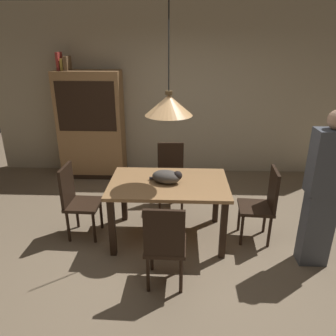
{
  "coord_description": "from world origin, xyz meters",
  "views": [
    {
      "loc": [
        0.15,
        -3.03,
        2.31
      ],
      "look_at": [
        0.01,
        0.58,
        0.85
      ],
      "focal_mm": 34.05,
      "sensor_mm": 36.0,
      "label": 1
    }
  ],
  "objects_px": {
    "hutch_bookcase": "(92,128)",
    "pendant_lamp": "(169,105)",
    "person_standing": "(324,192)",
    "chair_left_side": "(77,198)",
    "dining_table": "(169,190)",
    "cat_sleeping": "(168,177)",
    "chair_far_back": "(171,172)",
    "book_red_tall": "(59,61)",
    "chair_right_side": "(263,202)",
    "book_brown_thick": "(67,63)",
    "book_yellow_short": "(63,64)",
    "chair_near_front": "(165,243)"
  },
  "relations": [
    {
      "from": "hutch_bookcase",
      "to": "pendant_lamp",
      "type": "bearing_deg",
      "value": -53.73
    },
    {
      "from": "pendant_lamp",
      "to": "person_standing",
      "type": "relative_size",
      "value": 0.76
    },
    {
      "from": "chair_left_side",
      "to": "hutch_bookcase",
      "type": "height_order",
      "value": "hutch_bookcase"
    },
    {
      "from": "hutch_bookcase",
      "to": "dining_table",
      "type": "bearing_deg",
      "value": -53.73
    },
    {
      "from": "cat_sleeping",
      "to": "hutch_bookcase",
      "type": "bearing_deg",
      "value": 125.85
    },
    {
      "from": "chair_far_back",
      "to": "person_standing",
      "type": "relative_size",
      "value": 0.54
    },
    {
      "from": "book_red_tall",
      "to": "person_standing",
      "type": "bearing_deg",
      "value": -34.33
    },
    {
      "from": "dining_table",
      "to": "chair_right_side",
      "type": "bearing_deg",
      "value": -0.28
    },
    {
      "from": "dining_table",
      "to": "person_standing",
      "type": "xyz_separation_m",
      "value": [
        1.61,
        -0.42,
        0.22
      ]
    },
    {
      "from": "chair_right_side",
      "to": "cat_sleeping",
      "type": "relative_size",
      "value": 2.33
    },
    {
      "from": "chair_left_side",
      "to": "book_brown_thick",
      "type": "relative_size",
      "value": 3.88
    },
    {
      "from": "cat_sleeping",
      "to": "book_yellow_short",
      "type": "relative_size",
      "value": 2.0
    },
    {
      "from": "chair_far_back",
      "to": "hutch_bookcase",
      "type": "height_order",
      "value": "hutch_bookcase"
    },
    {
      "from": "chair_far_back",
      "to": "pendant_lamp",
      "type": "height_order",
      "value": "pendant_lamp"
    },
    {
      "from": "chair_far_back",
      "to": "cat_sleeping",
      "type": "xyz_separation_m",
      "value": [
        -0.01,
        -0.89,
        0.32
      ]
    },
    {
      "from": "chair_near_front",
      "to": "person_standing",
      "type": "bearing_deg",
      "value": 15.78
    },
    {
      "from": "book_brown_thick",
      "to": "dining_table",
      "type": "bearing_deg",
      "value": -48.32
    },
    {
      "from": "chair_far_back",
      "to": "pendant_lamp",
      "type": "xyz_separation_m",
      "value": [
        0.0,
        -0.88,
        1.15
      ]
    },
    {
      "from": "book_red_tall",
      "to": "chair_left_side",
      "type": "bearing_deg",
      "value": -69.55
    },
    {
      "from": "chair_far_back",
      "to": "book_red_tall",
      "type": "relative_size",
      "value": 3.32
    },
    {
      "from": "dining_table",
      "to": "hutch_bookcase",
      "type": "distance_m",
      "value": 2.41
    },
    {
      "from": "chair_far_back",
      "to": "book_brown_thick",
      "type": "xyz_separation_m",
      "value": [
        -1.72,
        1.06,
        1.45
      ]
    },
    {
      "from": "dining_table",
      "to": "book_brown_thick",
      "type": "bearing_deg",
      "value": 131.68
    },
    {
      "from": "hutch_bookcase",
      "to": "book_yellow_short",
      "type": "height_order",
      "value": "book_yellow_short"
    },
    {
      "from": "chair_left_side",
      "to": "book_yellow_short",
      "type": "distance_m",
      "value": 2.49
    },
    {
      "from": "chair_far_back",
      "to": "hutch_bookcase",
      "type": "relative_size",
      "value": 0.5
    },
    {
      "from": "book_red_tall",
      "to": "book_yellow_short",
      "type": "relative_size",
      "value": 1.4
    },
    {
      "from": "dining_table",
      "to": "chair_near_front",
      "type": "distance_m",
      "value": 0.89
    },
    {
      "from": "chair_left_side",
      "to": "chair_near_front",
      "type": "bearing_deg",
      "value": -38.02
    },
    {
      "from": "chair_right_side",
      "to": "hutch_bookcase",
      "type": "height_order",
      "value": "hutch_bookcase"
    },
    {
      "from": "chair_right_side",
      "to": "book_red_tall",
      "type": "height_order",
      "value": "book_red_tall"
    },
    {
      "from": "book_yellow_short",
      "to": "pendant_lamp",
      "type": "bearing_deg",
      "value": -47.2
    },
    {
      "from": "chair_near_front",
      "to": "book_red_tall",
      "type": "height_order",
      "value": "book_red_tall"
    },
    {
      "from": "dining_table",
      "to": "book_red_tall",
      "type": "bearing_deg",
      "value": 133.69
    },
    {
      "from": "dining_table",
      "to": "pendant_lamp",
      "type": "height_order",
      "value": "pendant_lamp"
    },
    {
      "from": "hutch_bookcase",
      "to": "book_yellow_short",
      "type": "relative_size",
      "value": 9.25
    },
    {
      "from": "chair_near_front",
      "to": "pendant_lamp",
      "type": "distance_m",
      "value": 1.45
    },
    {
      "from": "chair_right_side",
      "to": "chair_far_back",
      "type": "xyz_separation_m",
      "value": [
        -1.13,
        0.88,
        0.0
      ]
    },
    {
      "from": "chair_near_front",
      "to": "cat_sleeping",
      "type": "bearing_deg",
      "value": 90.73
    },
    {
      "from": "chair_near_front",
      "to": "book_yellow_short",
      "type": "distance_m",
      "value": 3.63
    },
    {
      "from": "hutch_bookcase",
      "to": "person_standing",
      "type": "height_order",
      "value": "hutch_bookcase"
    },
    {
      "from": "cat_sleeping",
      "to": "pendant_lamp",
      "type": "xyz_separation_m",
      "value": [
        0.01,
        0.01,
        0.84
      ]
    },
    {
      "from": "book_brown_thick",
      "to": "person_standing",
      "type": "bearing_deg",
      "value": -35.33
    },
    {
      "from": "book_yellow_short",
      "to": "book_red_tall",
      "type": "bearing_deg",
      "value": 180.0
    },
    {
      "from": "chair_far_back",
      "to": "chair_near_front",
      "type": "xyz_separation_m",
      "value": [
        0.0,
        -1.76,
        0.0
      ]
    },
    {
      "from": "cat_sleeping",
      "to": "person_standing",
      "type": "distance_m",
      "value": 1.67
    },
    {
      "from": "chair_near_front",
      "to": "book_brown_thick",
      "type": "distance_m",
      "value": 3.6
    },
    {
      "from": "chair_left_side",
      "to": "book_yellow_short",
      "type": "relative_size",
      "value": 4.65
    },
    {
      "from": "chair_near_front",
      "to": "book_red_tall",
      "type": "distance_m",
      "value": 3.68
    },
    {
      "from": "dining_table",
      "to": "book_yellow_short",
      "type": "xyz_separation_m",
      "value": [
        -1.79,
        1.94,
        1.29
      ]
    }
  ]
}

